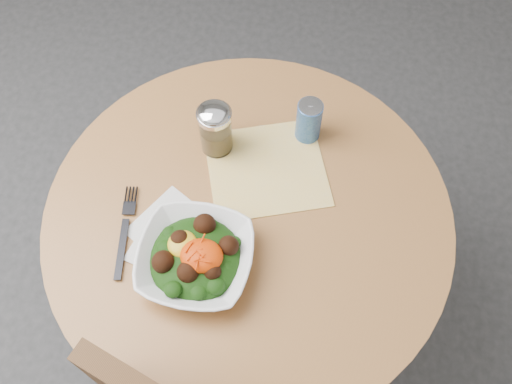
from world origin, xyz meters
TOP-DOWN VIEW (x-y plane):
  - ground at (0.00, 0.00)m, footprint 6.00×6.00m
  - table at (0.00, 0.00)m, footprint 0.90×0.90m
  - cloth_napkin at (0.03, 0.12)m, footprint 0.32×0.31m
  - paper_napkins at (-0.15, -0.08)m, footprint 0.21×0.23m
  - salad_bowl at (-0.09, -0.13)m, footprint 0.25×0.25m
  - fork at (-0.26, -0.07)m, footprint 0.04×0.22m
  - spice_shaker at (-0.10, 0.17)m, footprint 0.08×0.08m
  - beverage_can at (0.11, 0.23)m, footprint 0.06×0.06m

SIDE VIEW (x-z plane):
  - ground at x=0.00m, z-range 0.00..0.00m
  - table at x=0.00m, z-range 0.18..0.93m
  - cloth_napkin at x=0.03m, z-range 0.75..0.75m
  - paper_napkins at x=-0.15m, z-range 0.75..0.75m
  - fork at x=-0.26m, z-range 0.75..0.76m
  - salad_bowl at x=-0.09m, z-range 0.74..0.83m
  - beverage_can at x=0.11m, z-range 0.75..0.86m
  - spice_shaker at x=-0.10m, z-range 0.75..0.89m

